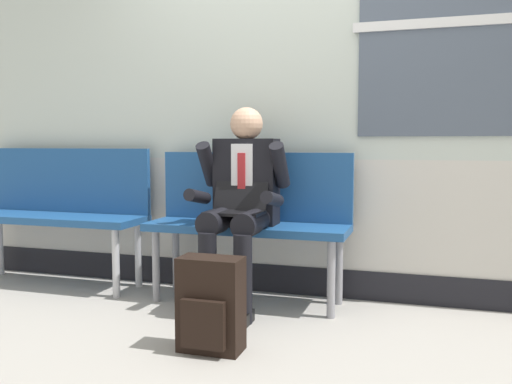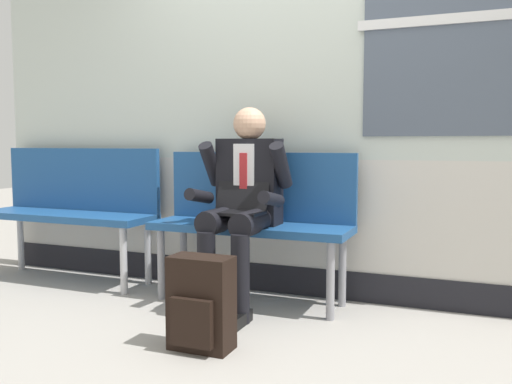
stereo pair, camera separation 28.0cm
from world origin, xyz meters
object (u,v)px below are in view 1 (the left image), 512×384
(person_seated, at_px, (240,200))
(bench_empty, at_px, (59,204))
(backpack, at_px, (210,306))
(bench_with_person, at_px, (250,213))

(person_seated, bearing_deg, bench_empty, 172.11)
(bench_empty, bearing_deg, backpack, -30.31)
(bench_with_person, distance_m, bench_empty, 1.50)
(bench_empty, bearing_deg, bench_with_person, -0.09)
(bench_with_person, relative_size, person_seated, 1.04)
(bench_empty, height_order, backpack, bench_empty)
(bench_with_person, height_order, person_seated, person_seated)
(bench_empty, relative_size, backpack, 2.93)
(person_seated, bearing_deg, backpack, -82.73)
(bench_empty, height_order, person_seated, person_seated)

